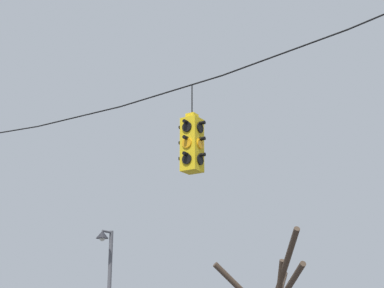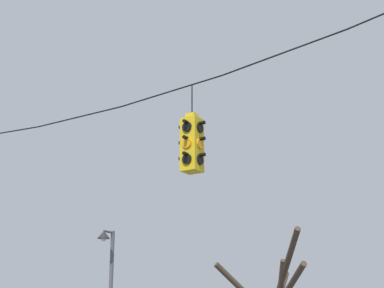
% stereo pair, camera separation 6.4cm
% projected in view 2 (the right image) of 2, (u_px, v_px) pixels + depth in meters
% --- Properties ---
extents(span_wire, '(17.38, 0.03, 0.86)m').
position_uv_depth(span_wire, '(78.00, 106.00, 13.22)').
color(span_wire, black).
extents(traffic_light_near_left_pole, '(0.58, 0.58, 1.76)m').
position_uv_depth(traffic_light_near_left_pole, '(192.00, 144.00, 11.24)').
color(traffic_light_near_left_pole, yellow).
extents(street_lamp, '(0.38, 0.67, 4.54)m').
position_uv_depth(street_lamp, '(108.00, 279.00, 17.56)').
color(street_lamp, '#515156').
rests_on(street_lamp, ground_plane).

